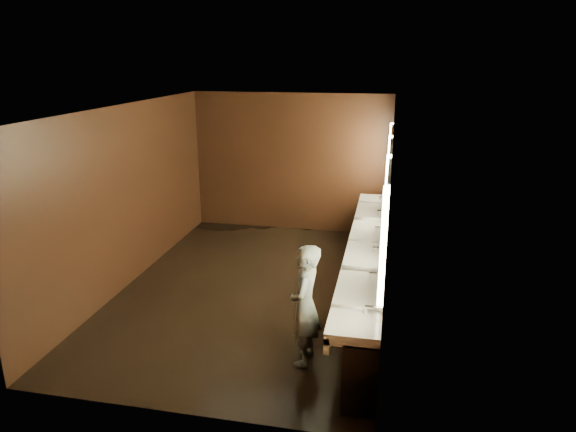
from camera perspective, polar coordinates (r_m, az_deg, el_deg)
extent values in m
plane|color=black|center=(8.15, -3.82, -8.01)|extent=(6.00, 6.00, 0.00)
cube|color=#2D2D2B|center=(7.40, -4.26, 11.98)|extent=(4.00, 6.00, 0.02)
cube|color=black|center=(10.49, 0.34, 5.92)|extent=(4.00, 0.02, 2.80)
cube|color=black|center=(5.01, -13.24, -7.84)|extent=(4.00, 0.02, 2.80)
cube|color=black|center=(8.40, -17.31, 2.18)|extent=(0.02, 6.00, 2.80)
cube|color=black|center=(7.39, 11.09, 0.62)|extent=(0.02, 6.00, 2.80)
cube|color=black|center=(7.74, 9.32, -6.37)|extent=(0.36, 5.40, 0.81)
cube|color=white|center=(7.57, 8.77, -3.25)|extent=(0.55, 5.40, 0.12)
cube|color=white|center=(7.61, 6.90, -3.69)|extent=(0.06, 5.40, 0.18)
cylinder|color=silver|center=(5.50, 9.52, -9.99)|extent=(0.18, 0.04, 0.04)
cylinder|color=silver|center=(6.29, 9.86, -6.34)|extent=(0.18, 0.04, 0.04)
cylinder|color=silver|center=(7.11, 10.12, -3.51)|extent=(0.18, 0.04, 0.04)
cylinder|color=silver|center=(7.94, 10.32, -1.28)|extent=(0.18, 0.04, 0.04)
cylinder|color=silver|center=(8.77, 10.49, 0.54)|extent=(0.18, 0.04, 0.04)
cylinder|color=silver|center=(9.62, 10.63, 2.03)|extent=(0.18, 0.04, 0.04)
cube|color=#FDF5BD|center=(5.00, 10.54, -3.33)|extent=(0.06, 0.22, 1.15)
cube|color=white|center=(5.76, 10.89, -0.56)|extent=(0.03, 1.32, 1.15)
cube|color=#FDF5BD|center=(6.53, 10.89, 1.58)|extent=(0.06, 0.23, 1.15)
cube|color=white|center=(7.30, 11.13, 3.25)|extent=(0.03, 1.32, 1.15)
cube|color=#FDF5BD|center=(8.08, 11.11, 4.62)|extent=(0.06, 0.23, 1.15)
cube|color=white|center=(8.86, 11.29, 5.73)|extent=(0.03, 1.32, 1.15)
cube|color=#FDF5BD|center=(9.65, 11.26, 6.67)|extent=(0.06, 0.22, 1.15)
imported|color=#9AC3E7|center=(6.02, 1.90, -9.88)|extent=(0.38, 0.56, 1.48)
cylinder|color=black|center=(7.10, 6.98, -9.72)|extent=(0.36, 0.36, 0.54)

